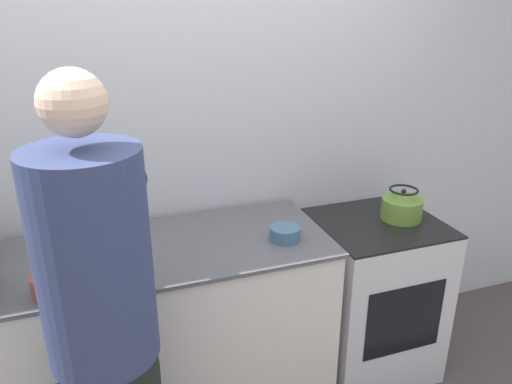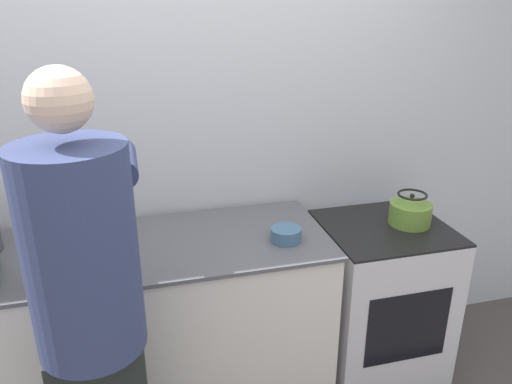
{
  "view_description": "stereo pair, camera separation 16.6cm",
  "coord_description": "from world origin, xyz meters",
  "px_view_note": "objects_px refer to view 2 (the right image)",
  "views": [
    {
      "loc": [
        -0.49,
        -1.68,
        1.97
      ],
      "look_at": [
        0.18,
        0.22,
        1.16
      ],
      "focal_mm": 35.0,
      "sensor_mm": 36.0,
      "label": 1
    },
    {
      "loc": [
        -0.34,
        -1.72,
        1.97
      ],
      "look_at": [
        0.18,
        0.22,
        1.16
      ],
      "focal_mm": 35.0,
      "sensor_mm": 36.0,
      "label": 2
    }
  ],
  "objects_px": {
    "person": "(91,313)",
    "cutting_board": "(100,250)",
    "oven": "(378,301)",
    "bowl_prep": "(46,276)",
    "knife": "(100,248)",
    "kettle": "(410,211)"
  },
  "relations": [
    {
      "from": "oven",
      "to": "knife",
      "type": "height_order",
      "value": "knife"
    },
    {
      "from": "oven",
      "to": "bowl_prep",
      "type": "height_order",
      "value": "bowl_prep"
    },
    {
      "from": "person",
      "to": "cutting_board",
      "type": "relative_size",
      "value": 6.01
    },
    {
      "from": "oven",
      "to": "knife",
      "type": "relative_size",
      "value": 4.65
    },
    {
      "from": "cutting_board",
      "to": "person",
      "type": "bearing_deg",
      "value": -91.02
    },
    {
      "from": "person",
      "to": "bowl_prep",
      "type": "relative_size",
      "value": 14.86
    },
    {
      "from": "oven",
      "to": "kettle",
      "type": "distance_m",
      "value": 0.53
    },
    {
      "from": "oven",
      "to": "cutting_board",
      "type": "xyz_separation_m",
      "value": [
        -1.38,
        0.03,
        0.48
      ]
    },
    {
      "from": "cutting_board",
      "to": "kettle",
      "type": "xyz_separation_m",
      "value": [
        1.5,
        -0.03,
        0.03
      ]
    },
    {
      "from": "knife",
      "to": "bowl_prep",
      "type": "xyz_separation_m",
      "value": [
        -0.19,
        -0.23,
        0.02
      ]
    },
    {
      "from": "cutting_board",
      "to": "bowl_prep",
      "type": "bearing_deg",
      "value": -128.57
    },
    {
      "from": "oven",
      "to": "cutting_board",
      "type": "relative_size",
      "value": 2.97
    },
    {
      "from": "cutting_board",
      "to": "knife",
      "type": "xyz_separation_m",
      "value": [
        0.0,
        -0.0,
        0.01
      ]
    },
    {
      "from": "oven",
      "to": "bowl_prep",
      "type": "xyz_separation_m",
      "value": [
        -1.56,
        -0.2,
        0.51
      ]
    },
    {
      "from": "person",
      "to": "bowl_prep",
      "type": "height_order",
      "value": "person"
    },
    {
      "from": "person",
      "to": "knife",
      "type": "relative_size",
      "value": 9.42
    },
    {
      "from": "kettle",
      "to": "knife",
      "type": "bearing_deg",
      "value": 178.98
    },
    {
      "from": "oven",
      "to": "person",
      "type": "distance_m",
      "value": 1.57
    },
    {
      "from": "person",
      "to": "kettle",
      "type": "distance_m",
      "value": 1.6
    },
    {
      "from": "knife",
      "to": "kettle",
      "type": "height_order",
      "value": "kettle"
    },
    {
      "from": "bowl_prep",
      "to": "knife",
      "type": "bearing_deg",
      "value": 50.16
    },
    {
      "from": "kettle",
      "to": "cutting_board",
      "type": "bearing_deg",
      "value": 178.8
    }
  ]
}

